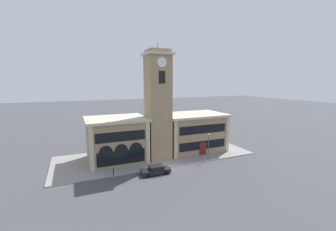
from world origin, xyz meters
name	(u,v)px	position (x,y,z in m)	size (l,w,h in m)	color
ground_plane	(169,168)	(0.00, 0.00, 0.00)	(300.00, 300.00, 0.00)	#424247
sidewalk_kerb	(156,155)	(0.00, 6.86, 0.07)	(38.20, 13.72, 0.15)	gray
clock_tower	(158,105)	(0.00, 5.43, 10.29)	(4.89, 4.89, 21.69)	#9E7F5B
town_hall_left_wing	(117,139)	(-7.55, 7.49, 4.08)	(11.02, 9.08, 8.11)	#9E7F5B
town_hall_right_wing	(193,132)	(8.75, 7.50, 4.00)	(13.41, 9.08, 7.94)	#9E7F5B
parked_car_near	(156,170)	(-3.08, -1.57, 0.73)	(4.75, 1.90, 1.41)	black
street_lamp	(209,142)	(8.36, 0.71, 3.51)	(0.36, 0.36, 5.02)	#4C4C51
bollard	(113,172)	(-9.46, 0.44, 0.67)	(0.18, 0.18, 1.06)	black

